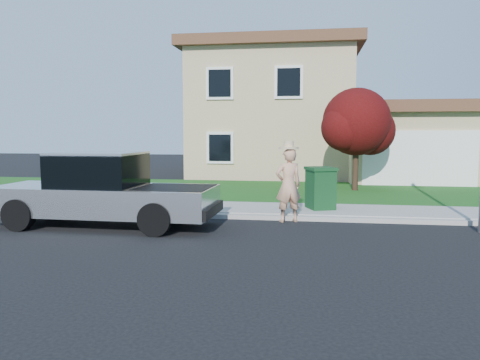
{
  "coord_description": "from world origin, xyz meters",
  "views": [
    {
      "loc": [
        2.05,
        -9.27,
        2.27
      ],
      "look_at": [
        0.44,
        1.33,
        1.2
      ],
      "focal_mm": 35.0,
      "sensor_mm": 36.0,
      "label": 1
    }
  ],
  "objects_px": {
    "woman": "(288,184)",
    "ornamental_tree": "(358,125)",
    "pickup_truck": "(104,192)",
    "trash_bin": "(321,188)"
  },
  "relations": [
    {
      "from": "woman",
      "to": "ornamental_tree",
      "type": "relative_size",
      "value": 0.54
    },
    {
      "from": "woman",
      "to": "ornamental_tree",
      "type": "bearing_deg",
      "value": -132.84
    },
    {
      "from": "woman",
      "to": "trash_bin",
      "type": "xyz_separation_m",
      "value": [
        0.84,
        1.34,
        -0.24
      ]
    },
    {
      "from": "ornamental_tree",
      "to": "trash_bin",
      "type": "xyz_separation_m",
      "value": [
        -1.45,
        -4.99,
        -1.84
      ]
    },
    {
      "from": "pickup_truck",
      "to": "woman",
      "type": "relative_size",
      "value": 2.68
    },
    {
      "from": "pickup_truck",
      "to": "woman",
      "type": "height_order",
      "value": "woman"
    },
    {
      "from": "pickup_truck",
      "to": "ornamental_tree",
      "type": "distance_m",
      "value": 10.28
    },
    {
      "from": "woman",
      "to": "ornamental_tree",
      "type": "distance_m",
      "value": 6.92
    },
    {
      "from": "woman",
      "to": "ornamental_tree",
      "type": "height_order",
      "value": "ornamental_tree"
    },
    {
      "from": "ornamental_tree",
      "to": "pickup_truck",
      "type": "bearing_deg",
      "value": -131.65
    }
  ]
}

